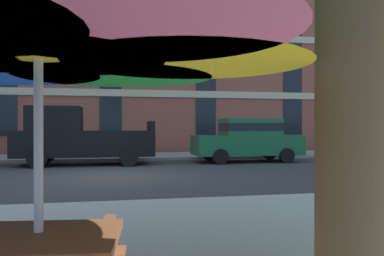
{
  "coord_description": "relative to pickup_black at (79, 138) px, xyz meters",
  "views": [
    {
      "loc": [
        0.07,
        -11.71,
        1.46
      ],
      "look_at": [
        3.11,
        3.2,
        1.4
      ],
      "focal_mm": 36.75,
      "sensor_mm": 36.0,
      "label": 1
    }
  ],
  "objects": [
    {
      "name": "sidewalk_far",
      "position": [
        1.14,
        3.1,
        -0.97
      ],
      "size": [
        56.0,
        3.6,
        0.12
      ],
      "primitive_type": "cube",
      "color": "gray",
      "rests_on": "ground"
    },
    {
      "name": "sedan_green",
      "position": [
        6.72,
        -0.0,
        -0.08
      ],
      "size": [
        4.4,
        1.98,
        1.78
      ],
      "color": "#195933",
      "rests_on": "ground"
    },
    {
      "name": "patio_umbrella",
      "position": [
        0.75,
        -12.7,
        1.07
      ],
      "size": [
        3.72,
        3.45,
        2.38
      ],
      "color": "silver",
      "rests_on": "ground"
    },
    {
      "name": "pickup_black",
      "position": [
        0.0,
        0.0,
        0.0
      ],
      "size": [
        5.1,
        2.12,
        2.2
      ],
      "color": "black",
      "rests_on": "ground"
    },
    {
      "name": "apartment_building",
      "position": [
        1.14,
        11.29,
        8.57
      ],
      "size": [
        45.56,
        12.08,
        19.2
      ],
      "color": "#934C3D",
      "rests_on": "ground"
    },
    {
      "name": "ground_plane",
      "position": [
        1.14,
        -3.7,
        -1.03
      ],
      "size": [
        120.0,
        120.0,
        0.0
      ],
      "primitive_type": "plane",
      "color": "#38383A"
    }
  ]
}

